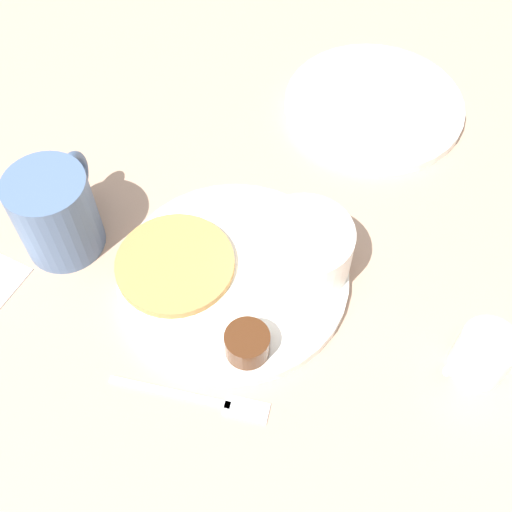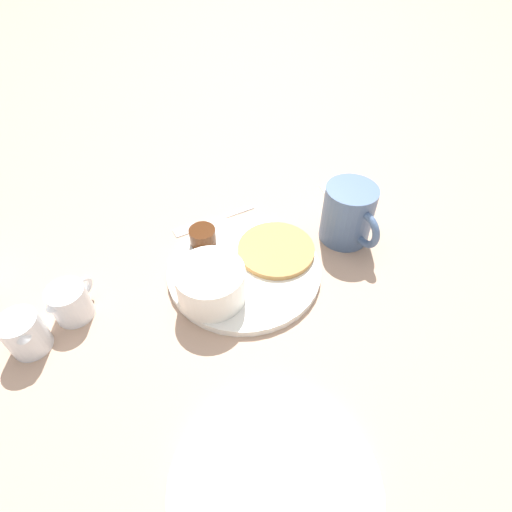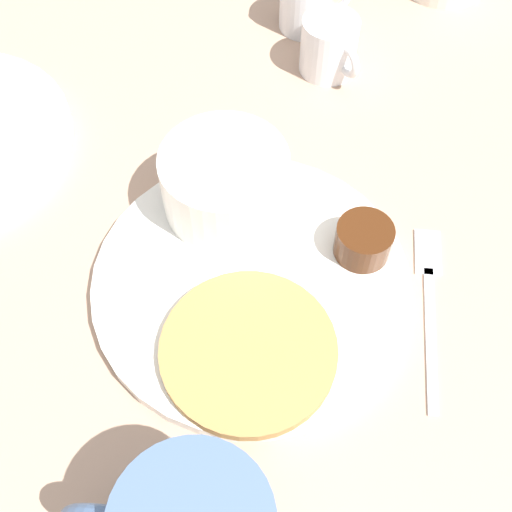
{
  "view_description": "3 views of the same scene",
  "coord_description": "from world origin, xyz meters",
  "px_view_note": "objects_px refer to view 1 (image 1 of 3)",
  "views": [
    {
      "loc": [
        -0.31,
        -0.16,
        0.56
      ],
      "look_at": [
        0.02,
        -0.02,
        0.03
      ],
      "focal_mm": 45.0,
      "sensor_mm": 36.0,
      "label": 1
    },
    {
      "loc": [
        0.4,
        -0.11,
        0.47
      ],
      "look_at": [
        0.0,
        0.02,
        0.03
      ],
      "focal_mm": 28.0,
      "sensor_mm": 36.0,
      "label": 2
    },
    {
      "loc": [
        -0.07,
        0.23,
        0.42
      ],
      "look_at": [
        -0.0,
        -0.01,
        0.03
      ],
      "focal_mm": 45.0,
      "sensor_mm": 36.0,
      "label": 3
    }
  ],
  "objects_px": {
    "plate": "(233,276)",
    "creamer_pitcher_near": "(482,356)",
    "bowl": "(304,247)",
    "coffee_mug": "(57,212)",
    "fork": "(208,400)"
  },
  "relations": [
    {
      "from": "bowl",
      "to": "fork",
      "type": "height_order",
      "value": "bowl"
    },
    {
      "from": "plate",
      "to": "coffee_mug",
      "type": "distance_m",
      "value": 0.19
    },
    {
      "from": "plate",
      "to": "fork",
      "type": "xyz_separation_m",
      "value": [
        -0.13,
        -0.03,
        -0.0
      ]
    },
    {
      "from": "plate",
      "to": "coffee_mug",
      "type": "xyz_separation_m",
      "value": [
        -0.02,
        0.18,
        0.04
      ]
    },
    {
      "from": "plate",
      "to": "bowl",
      "type": "xyz_separation_m",
      "value": [
        0.04,
        -0.06,
        0.03
      ]
    },
    {
      "from": "creamer_pitcher_near",
      "to": "fork",
      "type": "bearing_deg",
      "value": 120.2
    },
    {
      "from": "fork",
      "to": "coffee_mug",
      "type": "bearing_deg",
      "value": 63.71
    },
    {
      "from": "plate",
      "to": "coffee_mug",
      "type": "relative_size",
      "value": 2.03
    },
    {
      "from": "plate",
      "to": "creamer_pitcher_near",
      "type": "bearing_deg",
      "value": -90.48
    },
    {
      "from": "plate",
      "to": "bowl",
      "type": "height_order",
      "value": "bowl"
    },
    {
      "from": "fork",
      "to": "creamer_pitcher_near",
      "type": "bearing_deg",
      "value": -59.8
    },
    {
      "from": "coffee_mug",
      "to": "plate",
      "type": "bearing_deg",
      "value": -82.98
    },
    {
      "from": "plate",
      "to": "fork",
      "type": "relative_size",
      "value": 1.55
    },
    {
      "from": "plate",
      "to": "bowl",
      "type": "relative_size",
      "value": 2.42
    },
    {
      "from": "bowl",
      "to": "coffee_mug",
      "type": "xyz_separation_m",
      "value": [
        -0.06,
        0.24,
        0.01
      ]
    }
  ]
}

